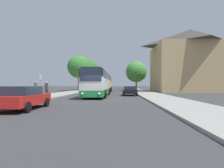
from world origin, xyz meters
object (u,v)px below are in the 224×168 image
Objects in this scene: bus_stop_sign at (41,83)px; pedestrian_waiting_near at (46,89)px; parked_car_left_curb at (23,97)px; tree_left_near at (88,70)px; bus_middle at (105,83)px; tree_right_near at (136,72)px; tree_left_far at (79,67)px; parked_car_right_near at (130,91)px; bus_front at (98,83)px; pedestrian_walking_back at (36,88)px; pedestrian_waiting_far at (47,89)px.

pedestrian_waiting_near is (1.08, -0.91, -0.75)m from bus_stop_sign.
tree_left_near is (-2.96, 40.15, 5.08)m from parked_car_left_curb.
bus_stop_sign is (-3.13, 9.30, 1.04)m from parked_car_left_curb.
bus_stop_sign is 31.12m from tree_left_near.
pedestrian_waiting_near is at bearing -88.36° from tree_left_near.
bus_stop_sign reaches higher than parked_car_left_curb.
tree_right_near reaches higher than bus_middle.
tree_left_far reaches higher than pedestrian_waiting_near.
bus_stop_sign is at bearing 25.61° from parked_car_right_near.
pedestrian_waiting_near is 23.75m from tree_left_far.
bus_front is at bearing 25.94° from bus_stop_sign.
bus_middle is at bearing 82.28° from parked_car_left_curb.
bus_middle is at bearing -71.21° from parked_car_right_near.
pedestrian_walking_back is (-7.24, -17.76, -0.74)m from bus_middle.
parked_car_right_near is 12.58m from pedestrian_walking_back.
pedestrian_waiting_far is 21.51m from tree_left_far.
bus_stop_sign reaches higher than pedestrian_waiting_near.
bus_middle is (-0.26, 15.65, 0.02)m from bus_front.
tree_left_near is (-10.63, 25.68, 5.14)m from parked_car_right_near.
tree_left_near is 1.03× the size of tree_left_far.
pedestrian_waiting_near is 1.00× the size of pedestrian_waiting_far.
pedestrian_waiting_near is at bearing 32.05° from parked_car_right_near.
bus_middle is 2.50× the size of parked_car_left_curb.
parked_car_left_curb is 1.10× the size of parked_car_right_near.
tree_right_near reaches higher than pedestrian_walking_back.
tree_left_near reaches higher than tree_right_near.
parked_car_left_curb is 2.43× the size of pedestrian_walking_back.
bus_stop_sign is at bearing -153.76° from bus_front.
tree_left_near is at bearing -85.98° from pedestrian_waiting_near.
parked_car_left_curb is at bearing -85.78° from tree_left_near.
parked_car_left_curb is (-3.04, -28.08, -1.06)m from bus_middle.
pedestrian_walking_back is (-1.07, 1.02, -0.72)m from bus_stop_sign.
pedestrian_waiting_near is 2.89m from pedestrian_walking_back.
tree_left_far is at bearing 91.69° from bus_stop_sign.
pedestrian_walking_back reaches higher than parked_car_left_curb.
tree_right_near reaches higher than parked_car_left_curb.
bus_middle reaches higher than bus_front.
pedestrian_waiting_near is at bearing 23.22° from pedestrian_waiting_far.
tree_left_near reaches higher than bus_middle.
tree_right_near is at bearing -91.69° from pedestrian_walking_back.
bus_middle is 19.77m from bus_stop_sign.
tree_left_far is (-0.88, 20.93, 4.88)m from pedestrian_waiting_far.
pedestrian_waiting_far is (-2.91, 10.64, 0.29)m from parked_car_left_curb.
parked_car_left_curb is 9.87m from bus_stop_sign.
parked_car_right_near is (7.67, 14.47, -0.06)m from parked_car_left_curb.
tree_left_far reaches higher than parked_car_right_near.
parked_car_right_near is (4.37, 2.05, -1.10)m from bus_front.
tree_left_near reaches higher than bus_front.
parked_car_left_curb is at bearing -104.57° from bus_front.
parked_car_left_curb is 2.51× the size of pedestrian_waiting_far.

